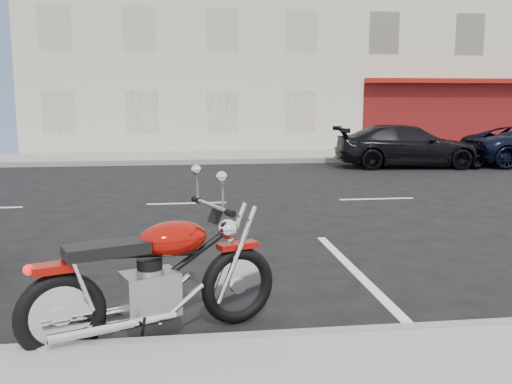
{
  "coord_description": "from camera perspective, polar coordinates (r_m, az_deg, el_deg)",
  "views": [
    {
      "loc": [
        -2.09,
        -11.46,
        2.1
      ],
      "look_at": [
        -1.06,
        -3.6,
        0.8
      ],
      "focal_mm": 40.0,
      "sensor_mm": 36.0,
      "label": 1
    }
  ],
  "objects": [
    {
      "name": "car_far",
      "position": [
        18.35,
        14.92,
        4.46
      ],
      "size": [
        4.66,
        2.29,
        1.3
      ],
      "primitive_type": "imported",
      "rotation": [
        0.0,
        0.0,
        1.46
      ],
      "color": "black",
      "rests_on": "ground"
    },
    {
      "name": "bldg_corner",
      "position": [
        30.97,
        18.38,
        16.53
      ],
      "size": [
        14.0,
        12.0,
        12.5
      ],
      "primitive_type": "cube",
      "color": "beige",
      "rests_on": "ground"
    },
    {
      "name": "ground",
      "position": [
        11.84,
        2.8,
        -0.93
      ],
      "size": [
        120.0,
        120.0,
        0.0
      ],
      "primitive_type": "plane",
      "color": "black",
      "rests_on": "ground"
    },
    {
      "name": "motorcycle",
      "position": [
        5.38,
        -1.55,
        -7.6
      ],
      "size": [
        2.22,
        1.09,
        1.17
      ],
      "rotation": [
        0.0,
        0.0,
        0.37
      ],
      "color": "black",
      "rests_on": "ground"
    },
    {
      "name": "sidewalk_far",
      "position": [
        20.47,
        -15.65,
        3.27
      ],
      "size": [
        80.0,
        3.4,
        0.15
      ],
      "primitive_type": "cube",
      "color": "gray",
      "rests_on": "ground"
    },
    {
      "name": "bldg_cream",
      "position": [
        28.0,
        -7.56,
        16.7
      ],
      "size": [
        12.0,
        12.0,
        11.5
      ],
      "primitive_type": "cube",
      "color": "beige",
      "rests_on": "ground"
    },
    {
      "name": "curb_far",
      "position": [
        18.8,
        -16.37,
        2.75
      ],
      "size": [
        80.0,
        0.12,
        0.16
      ],
      "primitive_type": "cube",
      "color": "gray",
      "rests_on": "ground"
    }
  ]
}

